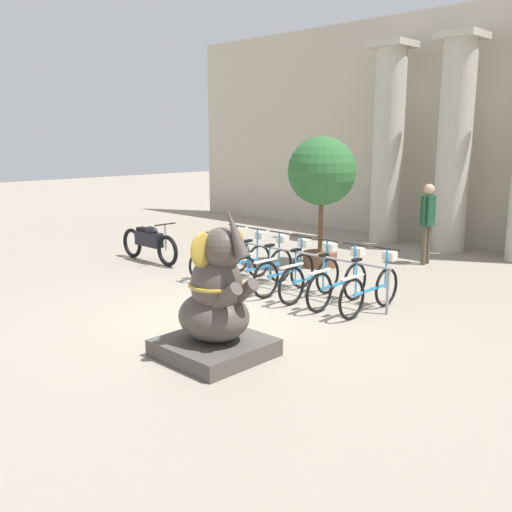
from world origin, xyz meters
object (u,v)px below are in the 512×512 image
at_px(bicycle_3, 286,271).
at_px(person_pedestrian, 428,216).
at_px(bicycle_1, 242,261).
at_px(bicycle_4, 312,277).
at_px(potted_tree, 322,176).
at_px(bicycle_5, 339,282).
at_px(bicycle_2, 264,266).
at_px(motorcycle, 149,242).
at_px(elephant_statue, 216,307).
at_px(bicycle_6, 371,288).
at_px(bicycle_0, 222,257).

distance_m(bicycle_3, person_pedestrian, 4.06).
bearing_deg(bicycle_1, bicycle_4, -1.47).
bearing_deg(potted_tree, bicycle_5, -45.99).
bearing_deg(bicycle_2, bicycle_3, -4.60).
distance_m(bicycle_5, potted_tree, 3.37).
height_order(bicycle_4, motorcycle, bicycle_4).
bearing_deg(bicycle_1, motorcycle, -175.15).
xyz_separation_m(bicycle_2, elephant_statue, (1.99, -2.99, 0.27)).
bearing_deg(bicycle_5, bicycle_1, 178.84).
distance_m(bicycle_3, bicycle_5, 1.18).
bearing_deg(person_pedestrian, motorcycle, -138.04).
distance_m(bicycle_2, elephant_statue, 3.60).
distance_m(person_pedestrian, potted_tree, 2.53).
distance_m(bicycle_5, bicycle_6, 0.59).
height_order(bicycle_3, elephant_statue, elephant_statue).
relative_size(bicycle_0, bicycle_5, 1.00).
height_order(bicycle_0, bicycle_6, same).
height_order(bicycle_3, bicycle_4, same).
distance_m(elephant_statue, potted_tree, 5.74).
bearing_deg(bicycle_6, elephant_statue, -96.85).
relative_size(bicycle_1, bicycle_4, 1.00).
distance_m(bicycle_4, bicycle_6, 1.18).
xyz_separation_m(elephant_statue, person_pedestrian, (-0.75, 6.89, 0.41)).
xyz_separation_m(bicycle_0, motorcycle, (-2.17, -0.24, 0.06)).
relative_size(bicycle_2, bicycle_5, 1.00).
height_order(elephant_statue, motorcycle, elephant_statue).
xyz_separation_m(bicycle_3, motorcycle, (-3.94, -0.18, 0.06)).
distance_m(bicycle_4, person_pedestrian, 4.00).
height_order(bicycle_2, bicycle_6, same).
bearing_deg(bicycle_1, elephant_statue, -49.25).
bearing_deg(bicycle_2, person_pedestrian, 72.32).
bearing_deg(bicycle_3, bicycle_5, 0.14).
relative_size(motorcycle, potted_tree, 0.73).
xyz_separation_m(bicycle_0, potted_tree, (0.86, 2.10, 1.56)).
height_order(person_pedestrian, potted_tree, potted_tree).
bearing_deg(bicycle_3, bicycle_1, 177.54).
bearing_deg(elephant_statue, bicycle_2, 123.66).
relative_size(bicycle_0, potted_tree, 0.59).
bearing_deg(bicycle_3, bicycle_4, 0.50).
xyz_separation_m(bicycle_1, elephant_statue, (2.58, -2.99, 0.27)).
bearing_deg(person_pedestrian, bicycle_2, -107.68).
xyz_separation_m(bicycle_1, bicycle_5, (2.35, -0.05, 0.00)).
bearing_deg(bicycle_5, potted_tree, 134.01).
bearing_deg(bicycle_6, bicycle_2, -179.73).
relative_size(bicycle_6, potted_tree, 0.59).
distance_m(motorcycle, potted_tree, 4.12).
distance_m(bicycle_2, bicycle_6, 2.35).
bearing_deg(motorcycle, bicycle_0, 6.28).
relative_size(bicycle_4, potted_tree, 0.59).
distance_m(bicycle_2, bicycle_3, 0.59).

